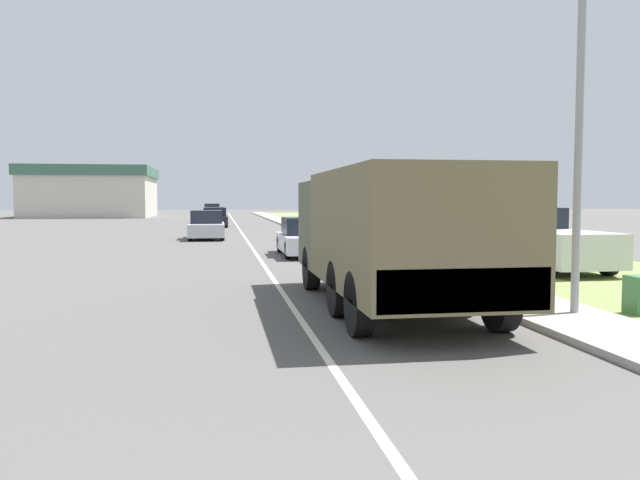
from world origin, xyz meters
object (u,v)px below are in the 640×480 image
Objects in this scene: car_third_ahead at (215,218)px; pickup_truck at (542,241)px; car_nearest_ahead at (307,238)px; lamp_post at (568,86)px; car_second_ahead at (207,226)px; car_fourth_ahead at (214,215)px; military_truck at (390,230)px; car_farthest_ahead at (212,212)px.

car_third_ahead is 0.92× the size of pickup_truck.
lamp_post reaches higher than car_nearest_ahead.
car_nearest_ahead is 11.12m from car_second_ahead.
car_fourth_ahead is 48.55m from lamp_post.
military_truck is at bearing -85.43° from car_fourth_ahead.
pickup_truck reaches higher than car_fourth_ahead.
car_third_ahead is 32.71m from pickup_truck.
car_second_ahead is at bearing -90.51° from car_fourth_ahead.
car_fourth_ahead is at bearing 94.57° from military_truck.
car_second_ahead is at bearing 100.13° from military_truck.
car_second_ahead is 24.41m from car_fourth_ahead.
lamp_post is at bearing -83.23° from car_farthest_ahead.
car_fourth_ahead is (-3.70, 34.81, -0.01)m from car_nearest_ahead.
pickup_truck reaches higher than car_third_ahead.
car_third_ahead is at bearing 98.02° from car_nearest_ahead.
car_fourth_ahead is at bearing 96.06° from car_nearest_ahead.
military_truck is 1.66× the size of car_third_ahead.
car_nearest_ahead is at bearing -83.94° from car_fourth_ahead.
military_truck reaches higher than car_nearest_ahead.
car_second_ahead is 14.95m from car_third_ahead.
car_third_ahead reaches higher than car_nearest_ahead.
car_second_ahead is at bearing 122.26° from pickup_truck.
car_farthest_ahead is (-3.99, 54.43, -0.77)m from military_truck.
car_farthest_ahead is at bearing 95.31° from car_nearest_ahead.
military_truck is 1.17× the size of lamp_post.
car_third_ahead is 0.70× the size of lamp_post.
lamp_post is at bearing -80.79° from car_third_ahead.
car_nearest_ahead is at bearing -69.40° from car_second_ahead.
car_nearest_ahead is 0.69× the size of lamp_post.
car_third_ahead is (-3.57, 25.35, 0.02)m from car_nearest_ahead.
lamp_post is (2.68, -13.20, 3.39)m from car_nearest_ahead.
car_farthest_ahead is (-0.41, 17.53, 0.07)m from car_third_ahead.
car_fourth_ahead is at bearing 90.75° from car_third_ahead.
pickup_truck is at bearing -57.74° from car_second_ahead.
military_truck is 1.78× the size of car_fourth_ahead.
car_nearest_ahead is at bearing -81.98° from car_third_ahead.
military_truck is at bearing -137.81° from pickup_truck.
pickup_truck is (10.24, -16.23, 0.18)m from car_second_ahead.
car_nearest_ahead is at bearing 101.46° from lamp_post.
car_farthest_ahead reaches higher than car_second_ahead.
lamp_post is (-3.66, -7.37, 3.18)m from pickup_truck.
car_second_ahead is 19.19m from pickup_truck.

